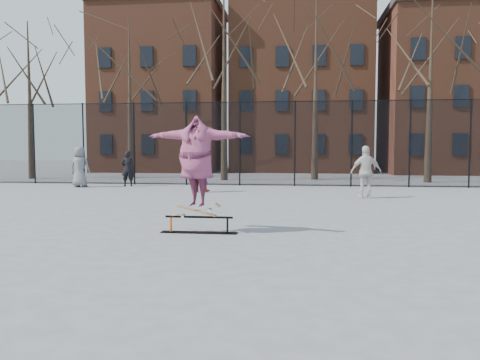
# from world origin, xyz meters

# --- Properties ---
(ground) EXTENTS (100.00, 100.00, 0.00)m
(ground) POSITION_xyz_m (0.00, 0.00, 0.00)
(ground) COLOR slate
(skate_rail) EXTENTS (1.68, 0.26, 0.37)m
(skate_rail) POSITION_xyz_m (-0.78, 0.75, 0.14)
(skate_rail) COLOR black
(skate_rail) RESTS_ON ground
(skateboard) EXTENTS (0.93, 0.22, 0.11)m
(skateboard) POSITION_xyz_m (-0.83, 0.75, 0.42)
(skateboard) COLOR #A57442
(skateboard) RESTS_ON skate_rail
(skater) EXTENTS (2.46, 1.15, 1.93)m
(skater) POSITION_xyz_m (-0.83, 0.75, 1.44)
(skater) COLOR #5D388E
(skater) RESTS_ON skateboard
(bystander_grey) EXTENTS (0.93, 0.62, 1.88)m
(bystander_grey) POSITION_xyz_m (-8.57, 11.28, 0.94)
(bystander_grey) COLOR slate
(bystander_grey) RESTS_ON ground
(bystander_black) EXTENTS (0.67, 0.51, 1.66)m
(bystander_black) POSITION_xyz_m (-6.57, 12.00, 0.83)
(bystander_black) COLOR black
(bystander_black) RESTS_ON ground
(bystander_red) EXTENTS (0.93, 0.76, 1.78)m
(bystander_red) POSITION_xyz_m (-2.66, 9.70, 0.89)
(bystander_red) COLOR #AB390F
(bystander_red) RESTS_ON ground
(bystander_white) EXTENTS (1.16, 0.61, 1.89)m
(bystander_white) POSITION_xyz_m (3.79, 8.19, 0.95)
(bystander_white) COLOR beige
(bystander_white) RESTS_ON ground
(fence) EXTENTS (34.03, 0.07, 4.00)m
(fence) POSITION_xyz_m (-0.01, 13.00, 2.05)
(fence) COLOR black
(fence) RESTS_ON ground
(tree_row) EXTENTS (33.66, 7.46, 10.67)m
(tree_row) POSITION_xyz_m (-0.25, 17.15, 7.36)
(tree_row) COLOR black
(tree_row) RESTS_ON ground
(rowhouses) EXTENTS (29.00, 7.00, 13.00)m
(rowhouses) POSITION_xyz_m (0.72, 26.00, 6.06)
(rowhouses) COLOR brown
(rowhouses) RESTS_ON ground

